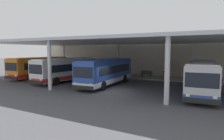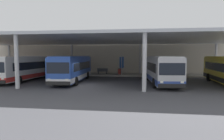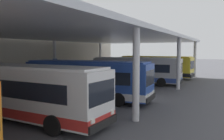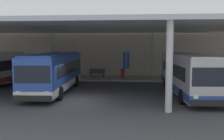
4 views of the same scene
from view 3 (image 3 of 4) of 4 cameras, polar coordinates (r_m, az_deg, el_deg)
The scene contains 11 objects.
ground_plane at distance 20.57m, azimuth 5.16°, elevation -6.59°, with size 200.00×200.00×0.00m, color #47474C.
platform_kerb at distance 27.03m, azimuth -18.82°, elevation -3.93°, with size 42.00×4.50×0.18m, color #A39E93.
station_building_facade at distance 29.15m, azimuth -23.51°, elevation 2.94°, with size 48.00×1.60×6.66m, color beige.
canopy_shelter at distance 22.78m, azimuth -7.88°, elevation 7.90°, with size 40.00×17.00×5.55m.
bus_second_bay at distance 14.72m, azimuth -19.93°, elevation -4.81°, with size 3.05×10.63×3.17m.
bus_middle_bay at distance 19.55m, azimuth -5.89°, elevation -2.27°, with size 3.09×10.64×3.17m.
bus_far_bay at distance 29.01m, azimuth 5.86°, elevation -0.02°, with size 3.20×10.67×3.17m.
bus_departing at distance 35.88m, azimuth 10.31°, elevation 0.82°, with size 3.30×10.69×3.17m.
bench_waiting at distance 26.83m, azimuth -19.32°, elevation -2.77°, with size 1.80×0.45×0.92m.
trash_bin at distance 28.68m, azimuth -14.52°, elevation -2.16°, with size 0.52×0.52×0.98m.
banner_sign at distance 28.56m, azimuth -13.36°, elevation 0.46°, with size 0.70×0.12×3.20m.
Camera 3 is at (-18.84, -7.24, 4.01)m, focal length 38.60 mm.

